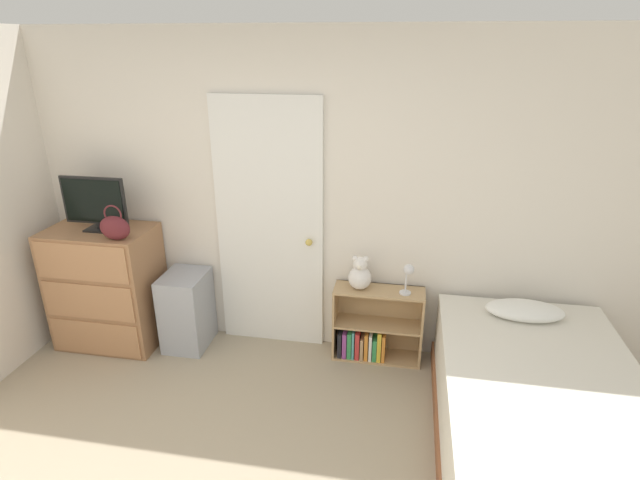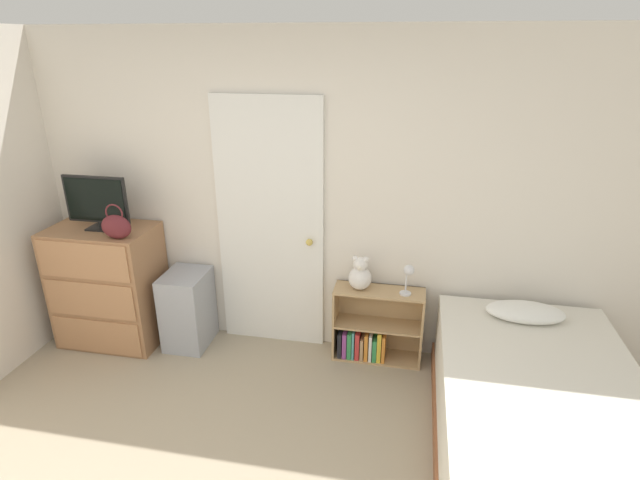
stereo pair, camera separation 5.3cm
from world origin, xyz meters
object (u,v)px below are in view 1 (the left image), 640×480
bookshelf (372,331)px  desk_lamp (408,274)px  handbag (115,227)px  dresser (107,287)px  teddy_bear (360,275)px  storage_bin (187,310)px  tv (94,203)px  bed (539,415)px

bookshelf → desk_lamp: bearing=-8.0°
handbag → dresser: bearing=148.1°
handbag → bookshelf: size_ratio=0.39×
handbag → desk_lamp: handbag is taller
handbag → teddy_bear: bearing=9.8°
teddy_bear → desk_lamp: size_ratio=1.10×
bookshelf → teddy_bear: bearing=-178.6°
dresser → teddy_bear: size_ratio=3.71×
desk_lamp → bookshelf: bearing=172.0°
dresser → bookshelf: bearing=3.8°
storage_bin → bookshelf: 1.55m
bookshelf → storage_bin: bearing=-176.6°
tv → bed: bearing=-12.1°
dresser → teddy_bear: dresser is taller
tv → handbag: 0.34m
handbag → storage_bin: bearing=30.3°
tv → bed: (3.30, -0.71, -0.96)m
bed → tv: bearing=167.9°
tv → storage_bin: 1.13m
storage_bin → dresser: bearing=-175.2°
bed → desk_lamp: bearing=135.7°
dresser → tv: (0.02, -0.00, 0.74)m
tv → bookshelf: tv is taller
storage_bin → teddy_bear: size_ratio=2.36×
storage_bin → teddy_bear: (1.44, 0.09, 0.41)m
bookshelf → teddy_bear: teddy_bear is taller
desk_lamp → dresser: bearing=-177.4°
dresser → bookshelf: dresser is taller
storage_bin → tv: bearing=-175.0°
teddy_bear → handbag: bearing=-170.2°
dresser → desk_lamp: (2.48, 0.11, 0.28)m
tv → bookshelf: size_ratio=0.74×
handbag → storage_bin: (0.39, 0.23, -0.80)m
bookshelf → desk_lamp: desk_lamp is taller
storage_bin → bed: (2.65, -0.76, -0.03)m
storage_bin → teddy_bear: bearing=3.5°
tv → desk_lamp: (2.46, 0.11, -0.46)m
teddy_bear → storage_bin: bearing=-176.5°
tv → storage_bin: size_ratio=0.81×
tv → bookshelf: 2.43m
teddy_bear → bed: size_ratio=0.14×
tv → desk_lamp: size_ratio=2.10×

